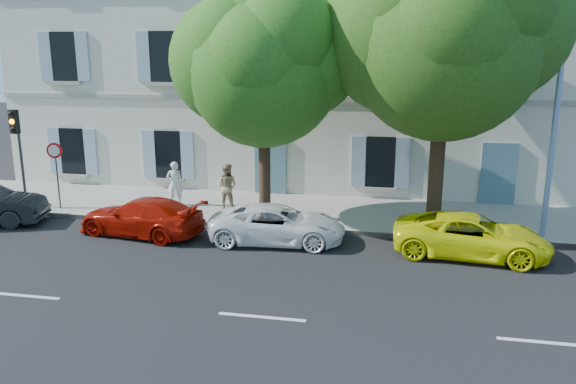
% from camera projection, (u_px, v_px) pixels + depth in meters
% --- Properties ---
extents(ground, '(90.00, 90.00, 0.00)m').
position_uv_depth(ground, '(294.00, 256.00, 16.33)').
color(ground, black).
extents(sidewalk, '(36.00, 4.50, 0.15)m').
position_uv_depth(sidewalk, '(316.00, 212.00, 20.56)').
color(sidewalk, '#A09E96').
rests_on(sidewalk, ground).
extents(kerb, '(36.00, 0.16, 0.16)m').
position_uv_depth(kerb, '(307.00, 230.00, 18.49)').
color(kerb, '#9E998E').
rests_on(kerb, ground).
extents(building, '(28.00, 7.00, 12.00)m').
position_uv_depth(building, '(336.00, 47.00, 24.61)').
color(building, beige).
rests_on(building, ground).
extents(car_red_coupe, '(4.39, 2.36, 1.21)m').
position_uv_depth(car_red_coupe, '(141.00, 217.00, 18.10)').
color(car_red_coupe, '#A61104').
rests_on(car_red_coupe, ground).
extents(car_white_coupe, '(4.32, 2.23, 1.17)m').
position_uv_depth(car_white_coupe, '(278.00, 224.00, 17.37)').
color(car_white_coupe, white).
rests_on(car_white_coupe, ground).
extents(car_yellow_supercar, '(4.60, 2.47, 1.23)m').
position_uv_depth(car_yellow_supercar, '(471.00, 236.00, 16.19)').
color(car_yellow_supercar, '#EBEE0A').
rests_on(car_yellow_supercar, ground).
extents(tree_left, '(5.05, 5.05, 7.82)m').
position_uv_depth(tree_left, '(264.00, 71.00, 18.23)').
color(tree_left, '#3A2819').
rests_on(tree_left, sidewalk).
extents(tree_right, '(5.89, 5.89, 9.08)m').
position_uv_depth(tree_right, '(444.00, 45.00, 16.99)').
color(tree_right, '#3A2819').
rests_on(tree_right, sidewalk).
extents(traffic_light, '(0.30, 0.41, 3.63)m').
position_uv_depth(traffic_light, '(17.00, 138.00, 20.21)').
color(traffic_light, '#383A3D').
rests_on(traffic_light, sidewalk).
extents(road_sign, '(0.57, 0.14, 2.46)m').
position_uv_depth(road_sign, '(56.00, 161.00, 20.31)').
color(road_sign, '#383A3D').
rests_on(road_sign, sidewalk).
extents(street_lamp, '(0.36, 1.80, 8.41)m').
position_uv_depth(street_lamp, '(561.00, 82.00, 16.31)').
color(street_lamp, '#7293BF').
rests_on(street_lamp, sidewalk).
extents(pedestrian_a, '(0.71, 0.58, 1.67)m').
position_uv_depth(pedestrian_a, '(175.00, 183.00, 21.05)').
color(pedestrian_a, silver).
rests_on(pedestrian_a, sidewalk).
extents(pedestrian_b, '(0.88, 0.72, 1.70)m').
position_uv_depth(pedestrian_b, '(227.00, 186.00, 20.50)').
color(pedestrian_b, tan).
rests_on(pedestrian_b, sidewalk).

